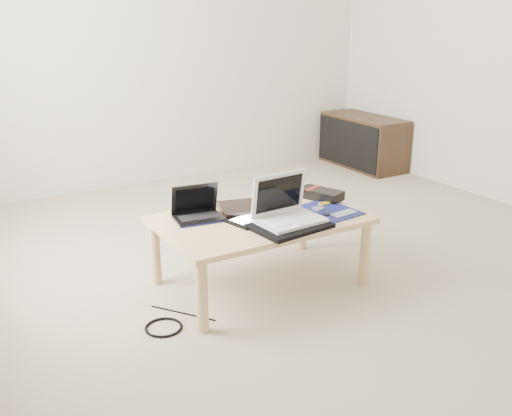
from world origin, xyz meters
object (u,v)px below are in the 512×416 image
media_cabinet (363,142)px  gpu_box (321,194)px  white_laptop (286,211)px  netbook (198,212)px  coffee_table (260,225)px

media_cabinet → gpu_box: size_ratio=3.12×
media_cabinet → white_laptop: bearing=-139.0°
netbook → media_cabinet: bearing=31.8°
coffee_table → media_cabinet: size_ratio=1.22×
coffee_table → media_cabinet: media_cabinet is taller
media_cabinet → white_laptop: size_ratio=2.55×
white_laptop → gpu_box: size_ratio=1.22×
gpu_box → white_laptop: bearing=-148.7°
coffee_table → netbook: 0.35m
coffee_table → gpu_box: size_ratio=3.81×
netbook → gpu_box: bearing=-4.4°
coffee_table → white_laptop: 0.21m
coffee_table → gpu_box: bearing=11.3°
media_cabinet → netbook: size_ratio=3.23×
coffee_table → netbook: bearing=152.6°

